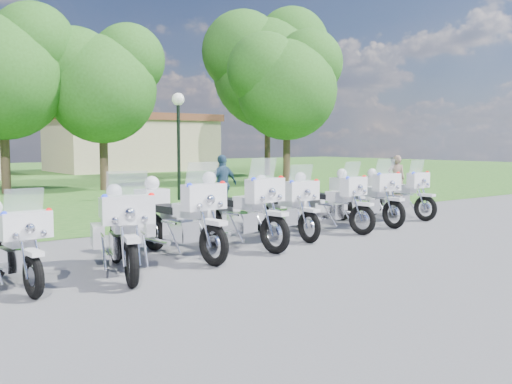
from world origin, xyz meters
TOP-DOWN VIEW (x-y plane):
  - ground at (0.00, 0.00)m, footprint 100.00×100.00m
  - motorcycle_1 at (-4.65, -0.46)m, footprint 0.80×2.17m
  - motorcycle_2 at (-3.02, -0.61)m, footprint 1.23×2.41m
  - motorcycle_3 at (-1.70, -0.01)m, footprint 1.00×2.59m
  - motorcycle_4 at (-0.25, 0.23)m, footprint 1.06×2.64m
  - motorcycle_5 at (1.21, 0.61)m, footprint 0.84×2.40m
  - motorcycle_6 at (2.62, 0.66)m, footprint 1.06×2.42m
  - motorcycle_7 at (4.15, 0.91)m, footprint 0.84×2.49m
  - motorcycle_8 at (5.73, 1.23)m, footprint 0.89×2.40m
  - lamp_post at (3.22, 8.82)m, footprint 0.44×0.44m
  - tree_1 at (-1.13, 15.35)m, footprint 5.76×4.91m
  - tree_2 at (2.70, 14.63)m, footprint 5.38×4.59m
  - tree_3 at (11.53, 12.95)m, footprint 5.79×4.94m
  - tree_4 at (15.08, 19.15)m, footprint 7.84×6.69m
  - building_east at (11.00, 30.00)m, footprint 11.44×7.28m
  - bystander_a at (9.00, 3.85)m, footprint 0.70×0.67m
  - bystander_b at (9.18, 4.11)m, footprint 0.90×0.78m
  - bystander_c at (2.37, 4.68)m, footprint 1.05×0.55m

SIDE VIEW (x-z plane):
  - ground at x=0.00m, z-range 0.00..0.00m
  - motorcycle_1 at x=-4.65m, z-range -0.12..1.34m
  - motorcycle_5 at x=1.21m, z-range -0.13..1.48m
  - motorcycle_8 at x=5.73m, z-range -0.13..1.48m
  - motorcycle_6 at x=2.62m, z-range -0.13..1.50m
  - motorcycle_2 at x=-3.02m, z-range -0.14..1.52m
  - motorcycle_7 at x=4.15m, z-range -0.14..1.53m
  - motorcycle_3 at x=-1.70m, z-range -0.14..1.60m
  - motorcycle_4 at x=-0.25m, z-range -0.15..1.63m
  - bystander_b at x=9.18m, z-range 0.00..1.56m
  - bystander_a at x=9.00m, z-range 0.00..1.61m
  - bystander_c at x=2.37m, z-range 0.00..1.70m
  - building_east at x=11.00m, z-range 0.02..4.12m
  - lamp_post at x=3.22m, z-range 0.99..4.79m
  - tree_2 at x=2.70m, z-range 1.16..8.34m
  - tree_1 at x=-1.13m, z-range 1.24..8.92m
  - tree_3 at x=11.53m, z-range 1.25..8.97m
  - tree_4 at x=15.08m, z-range 1.69..12.15m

